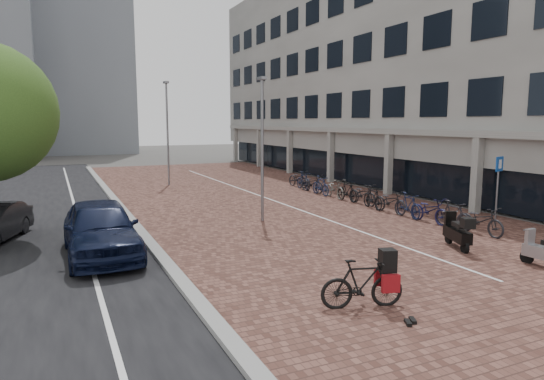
{
  "coord_description": "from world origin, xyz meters",
  "views": [
    {
      "loc": [
        -7.8,
        -11.07,
        3.98
      ],
      "look_at": [
        0.0,
        6.0,
        1.3
      ],
      "focal_mm": 31.75,
      "sensor_mm": 36.0,
      "label": 1
    }
  ],
  "objects_px": {
    "scooter_mid": "(457,231)",
    "parking_sign": "(498,179)",
    "hero_bike": "(362,283)",
    "car_navy": "(101,229)"
  },
  "relations": [
    {
      "from": "scooter_mid",
      "to": "parking_sign",
      "type": "relative_size",
      "value": 0.61
    },
    {
      "from": "hero_bike",
      "to": "car_navy",
      "type": "bearing_deg",
      "value": 51.61
    },
    {
      "from": "hero_bike",
      "to": "parking_sign",
      "type": "bearing_deg",
      "value": -47.59
    },
    {
      "from": "hero_bike",
      "to": "scooter_mid",
      "type": "bearing_deg",
      "value": -47.16
    },
    {
      "from": "scooter_mid",
      "to": "parking_sign",
      "type": "bearing_deg",
      "value": 47.17
    },
    {
      "from": "scooter_mid",
      "to": "parking_sign",
      "type": "height_order",
      "value": "parking_sign"
    },
    {
      "from": "car_navy",
      "to": "parking_sign",
      "type": "xyz_separation_m",
      "value": [
        14.14,
        -1.86,
        0.97
      ]
    },
    {
      "from": "car_navy",
      "to": "scooter_mid",
      "type": "bearing_deg",
      "value": -20.48
    },
    {
      "from": "car_navy",
      "to": "parking_sign",
      "type": "relative_size",
      "value": 1.86
    },
    {
      "from": "hero_bike",
      "to": "scooter_mid",
      "type": "distance_m",
      "value": 6.25
    }
  ]
}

